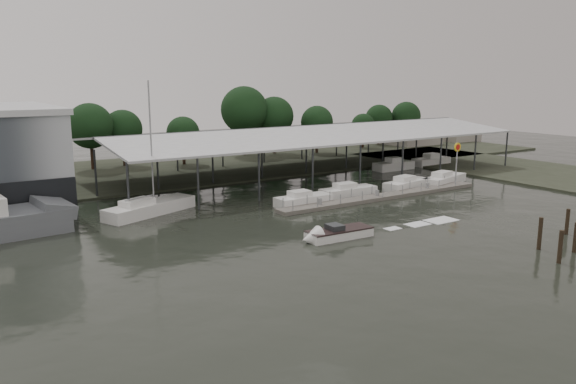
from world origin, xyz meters
TOP-DOWN VIEW (x-y plane):
  - ground at (0.00, 0.00)m, footprint 200.00×200.00m
  - land_strip_far at (0.00, 42.00)m, footprint 140.00×30.00m
  - land_strip_east at (45.00, 10.00)m, footprint 20.00×60.00m
  - covered_boat_shed at (17.00, 28.00)m, footprint 58.24×24.00m
  - floating_dock at (15.00, 10.00)m, footprint 28.00×2.00m
  - shell_fuel_sign at (27.00, 9.99)m, footprint 1.10×0.18m
  - distant_commercial_buildings at (59.03, 44.69)m, footprint 22.00×8.00m
  - white_sailboat at (-9.82, 17.17)m, footprint 10.27×6.12m
  - speedboat_underway at (0.12, 0.14)m, footprint 17.55×3.08m
  - moored_cruiser_0 at (5.24, 12.02)m, footprint 6.30×2.20m
  - moored_cruiser_1 at (12.15, 12.94)m, footprint 6.93×2.38m
  - moored_cruiser_2 at (21.10, 12.47)m, footprint 7.45×3.42m
  - moored_cruiser_3 at (27.49, 12.24)m, footprint 8.10×4.03m
  - horizon_tree_line at (21.21, 47.55)m, footprint 67.98×11.22m

SIDE VIEW (x-z plane):
  - ground at x=0.00m, z-range 0.00..0.00m
  - land_strip_far at x=0.00m, z-range -0.05..0.25m
  - land_strip_east at x=45.00m, z-range -0.05..0.25m
  - floating_dock at x=15.00m, z-range -0.50..0.90m
  - speedboat_underway at x=0.12m, z-range -0.61..1.39m
  - moored_cruiser_0 at x=5.24m, z-range -0.24..1.46m
  - moored_cruiser_1 at x=12.15m, z-range -0.24..1.46m
  - moored_cruiser_2 at x=21.10m, z-range -0.24..1.46m
  - moored_cruiser_3 at x=27.49m, z-range -0.24..1.46m
  - white_sailboat at x=-9.82m, z-range -6.00..7.30m
  - distant_commercial_buildings at x=59.03m, z-range -0.16..3.84m
  - shell_fuel_sign at x=27.00m, z-range 1.15..6.70m
  - covered_boat_shed at x=17.00m, z-range 2.65..9.61m
  - horizon_tree_line at x=21.21m, z-range 0.44..12.47m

